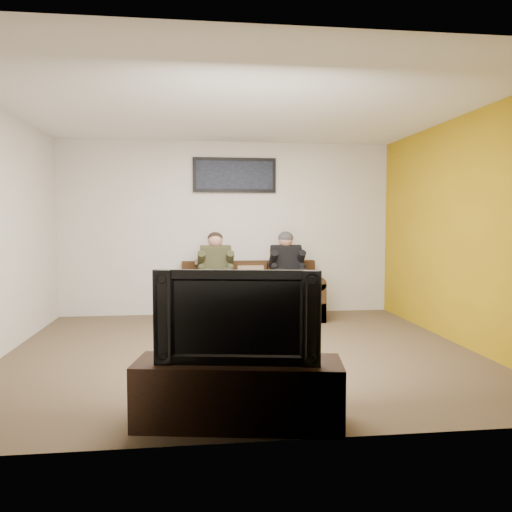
{
  "coord_description": "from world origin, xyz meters",
  "views": [
    {
      "loc": [
        -0.5,
        -5.32,
        1.41
      ],
      "look_at": [
        0.3,
        1.2,
        0.95
      ],
      "focal_mm": 35.0,
      "sensor_mm": 36.0,
      "label": 1
    }
  ],
  "objects": [
    {
      "name": "wall_back",
      "position": [
        0.0,
        2.25,
        1.3
      ],
      "size": [
        5.0,
        0.0,
        5.0
      ],
      "primitive_type": "plane",
      "rotation": [
        1.57,
        0.0,
        0.0
      ],
      "color": "beige",
      "rests_on": "ground"
    },
    {
      "name": "tv_stand",
      "position": [
        -0.21,
        -1.95,
        0.22
      ],
      "size": [
        1.48,
        0.69,
        0.45
      ],
      "primitive_type": "cube",
      "rotation": [
        0.0,
        0.0,
        -0.17
      ],
      "color": "black",
      "rests_on": "ground"
    },
    {
      "name": "wall_front",
      "position": [
        0.0,
        -2.25,
        1.3
      ],
      "size": [
        5.0,
        0.0,
        5.0
      ],
      "primitive_type": "plane",
      "rotation": [
        -1.57,
        0.0,
        0.0
      ],
      "color": "beige",
      "rests_on": "ground"
    },
    {
      "name": "throw_pillow",
      "position": [
        0.3,
        1.86,
        0.58
      ],
      "size": [
        0.38,
        0.18,
        0.38
      ],
      "primitive_type": "cube",
      "rotation": [
        -0.21,
        0.0,
        0.0
      ],
      "color": "#826E55",
      "rests_on": "sofa"
    },
    {
      "name": "framed_poster",
      "position": [
        0.1,
        2.22,
        2.1
      ],
      "size": [
        1.25,
        0.05,
        0.52
      ],
      "color": "black",
      "rests_on": "wall_back"
    },
    {
      "name": "wall_right",
      "position": [
        2.5,
        0.0,
        1.3
      ],
      "size": [
        0.0,
        4.5,
        4.5
      ],
      "primitive_type": "plane",
      "rotation": [
        1.57,
        0.0,
        -1.57
      ],
      "color": "beige",
      "rests_on": "ground"
    },
    {
      "name": "sofa",
      "position": [
        0.3,
        1.82,
        0.31
      ],
      "size": [
        1.99,
        0.86,
        0.81
      ],
      "color": "#321E0F",
      "rests_on": "ground"
    },
    {
      "name": "cat",
      "position": [
        0.26,
        1.58,
        0.5
      ],
      "size": [
        0.66,
        0.26,
        0.24
      ],
      "color": "#49371D",
      "rests_on": "sofa"
    },
    {
      "name": "ceiling",
      "position": [
        0.0,
        0.0,
        2.6
      ],
      "size": [
        5.0,
        5.0,
        0.0
      ],
      "primitive_type": "plane",
      "rotation": [
        3.14,
        0.0,
        0.0
      ],
      "color": "silver",
      "rests_on": "ground"
    },
    {
      "name": "throw_blanket",
      "position": [
        -0.3,
        2.07,
        0.81
      ],
      "size": [
        0.41,
        0.2,
        0.07
      ],
      "primitive_type": "cube",
      "color": "tan",
      "rests_on": "sofa"
    },
    {
      "name": "person_right",
      "position": [
        0.81,
        1.66,
        0.7
      ],
      "size": [
        0.51,
        0.86,
        1.26
      ],
      "color": "black",
      "rests_on": "sofa"
    },
    {
      "name": "person_left",
      "position": [
        -0.21,
        1.66,
        0.7
      ],
      "size": [
        0.51,
        0.87,
        1.25
      ],
      "color": "#78674B",
      "rests_on": "sofa"
    },
    {
      "name": "television",
      "position": [
        -0.21,
        -1.95,
        0.77
      ],
      "size": [
        1.12,
        0.33,
        0.64
      ],
      "primitive_type": "imported",
      "rotation": [
        0.0,
        0.0,
        -0.17
      ],
      "color": "black",
      "rests_on": "tv_stand"
    },
    {
      "name": "floor",
      "position": [
        0.0,
        0.0,
        0.0
      ],
      "size": [
        5.0,
        5.0,
        0.0
      ],
      "primitive_type": "plane",
      "color": "brown",
      "rests_on": "ground"
    },
    {
      "name": "accent_wall_right",
      "position": [
        2.49,
        0.0,
        1.3
      ],
      "size": [
        0.0,
        4.5,
        4.5
      ],
      "primitive_type": "plane",
      "rotation": [
        1.57,
        0.0,
        -1.57
      ],
      "color": "#B28D11",
      "rests_on": "ground"
    }
  ]
}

